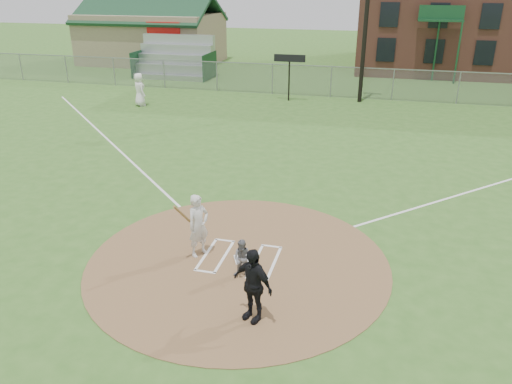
% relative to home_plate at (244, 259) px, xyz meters
% --- Properties ---
extents(ground, '(140.00, 140.00, 0.00)m').
position_rel_home_plate_xyz_m(ground, '(-0.12, -0.12, -0.04)').
color(ground, '#346121').
rests_on(ground, ground).
extents(dirt_circle, '(8.40, 8.40, 0.02)m').
position_rel_home_plate_xyz_m(dirt_circle, '(-0.12, -0.12, -0.03)').
color(dirt_circle, olive).
rests_on(dirt_circle, ground).
extents(home_plate, '(0.66, 0.66, 0.03)m').
position_rel_home_plate_xyz_m(home_plate, '(0.00, 0.00, 0.00)').
color(home_plate, silver).
rests_on(home_plate, dirt_circle).
extents(foul_line_third, '(17.04, 17.04, 0.01)m').
position_rel_home_plate_xyz_m(foul_line_third, '(-9.12, 8.88, -0.03)').
color(foul_line_third, white).
rests_on(foul_line_third, ground).
extents(catcher, '(0.53, 0.41, 1.08)m').
position_rel_home_plate_xyz_m(catcher, '(0.22, -0.83, 0.52)').
color(catcher, slate).
rests_on(catcher, dirt_circle).
extents(umpire, '(1.16, 0.86, 1.83)m').
position_rel_home_plate_xyz_m(umpire, '(0.92, -2.47, 0.90)').
color(umpire, black).
rests_on(umpire, dirt_circle).
extents(ondeck_player, '(1.16, 1.12, 2.01)m').
position_rel_home_plate_xyz_m(ondeck_player, '(-11.31, 16.36, 0.97)').
color(ondeck_player, white).
rests_on(ondeck_player, ground).
extents(batters_boxes, '(2.08, 1.88, 0.01)m').
position_rel_home_plate_xyz_m(batters_boxes, '(-0.12, 0.03, -0.01)').
color(batters_boxes, white).
rests_on(batters_boxes, dirt_circle).
extents(batter_at_plate, '(0.81, 1.09, 1.84)m').
position_rel_home_plate_xyz_m(batter_at_plate, '(-1.30, -0.02, 0.91)').
color(batter_at_plate, silver).
rests_on(batter_at_plate, dirt_circle).
extents(outfield_fence, '(56.08, 0.08, 2.03)m').
position_rel_home_plate_xyz_m(outfield_fence, '(-0.12, 21.88, 0.98)').
color(outfield_fence, slate).
rests_on(outfield_fence, ground).
extents(bleachers, '(6.08, 3.20, 3.20)m').
position_rel_home_plate_xyz_m(bleachers, '(-13.12, 26.08, 1.55)').
color(bleachers, '#B7BABF').
rests_on(bleachers, ground).
extents(clubhouse, '(12.20, 8.71, 6.23)m').
position_rel_home_plate_xyz_m(clubhouse, '(-18.12, 32.88, 2.35)').
color(clubhouse, gray).
rests_on(clubhouse, ground).
extents(scoreboard_sign, '(2.00, 0.10, 2.93)m').
position_rel_home_plate_xyz_m(scoreboard_sign, '(-2.62, 20.08, 2.35)').
color(scoreboard_sign, black).
rests_on(scoreboard_sign, ground).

